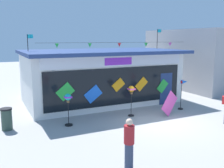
# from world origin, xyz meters

# --- Properties ---
(ground_plane) EXTENTS (80.00, 80.00, 0.00)m
(ground_plane) POSITION_xyz_m (0.00, 0.00, 0.00)
(ground_plane) COLOR #9E9B99
(kite_shop_building) EXTENTS (9.94, 5.87, 4.82)m
(kite_shop_building) POSITION_xyz_m (-0.84, 5.55, 1.73)
(kite_shop_building) COLOR silver
(kite_shop_building) RESTS_ON ground_plane
(wind_spinner_far_left) EXTENTS (0.37, 0.37, 1.57)m
(wind_spinner_far_left) POSITION_xyz_m (-4.22, 1.63, 1.16)
(wind_spinner_far_left) COLOR black
(wind_spinner_far_left) RESTS_ON ground_plane
(wind_spinner_left) EXTENTS (0.35, 0.35, 1.67)m
(wind_spinner_left) POSITION_xyz_m (-0.73, 1.66, 1.32)
(wind_spinner_left) COLOR black
(wind_spinner_left) RESTS_ON ground_plane
(wind_spinner_center_left) EXTENTS (0.59, 0.30, 1.76)m
(wind_spinner_center_left) POSITION_xyz_m (2.78, 1.58, 1.33)
(wind_spinner_center_left) COLOR black
(wind_spinner_center_left) RESTS_ON ground_plane
(person_near_camera) EXTENTS (0.34, 0.34, 1.68)m
(person_near_camera) POSITION_xyz_m (-3.69, -3.30, 0.86)
(person_near_camera) COLOR #333D56
(person_near_camera) RESTS_ON ground_plane
(trash_bin) EXTENTS (0.52, 0.52, 1.03)m
(trash_bin) POSITION_xyz_m (-6.94, 2.29, 0.52)
(trash_bin) COLOR #2D4238
(trash_bin) RESTS_ON ground_plane
(display_kite_on_ground) EXTENTS (1.34, 0.37, 1.34)m
(display_kite_on_ground) POSITION_xyz_m (1.22, 0.88, 0.67)
(display_kite_on_ground) COLOR #EA4CA3
(display_kite_on_ground) RESTS_ON ground_plane
(neighbour_building) EXTENTS (7.86, 8.58, 4.88)m
(neighbour_building) POSITION_xyz_m (10.32, 7.01, 2.44)
(neighbour_building) COLOR #99999E
(neighbour_building) RESTS_ON ground_plane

